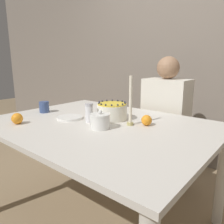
{
  "coord_description": "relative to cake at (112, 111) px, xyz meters",
  "views": [
    {
      "loc": [
        0.99,
        -1.06,
        1.16
      ],
      "look_at": [
        0.01,
        0.12,
        0.81
      ],
      "focal_mm": 35.0,
      "sensor_mm": 36.0,
      "label": 1
    }
  ],
  "objects": [
    {
      "name": "orange_fruit_0",
      "position": [
        -0.18,
        0.25,
        -0.02
      ],
      "size": [
        0.08,
        0.08,
        0.08
      ],
      "color": "orange",
      "rests_on": "dining_table"
    },
    {
      "name": "person_man_blue_shirt",
      "position": [
        0.11,
        0.64,
        -0.29
      ],
      "size": [
        0.4,
        0.34,
        1.21
      ],
      "rotation": [
        0.0,
        0.0,
        3.14
      ],
      "color": "#473D33",
      "rests_on": "ground_plane"
    },
    {
      "name": "orange_fruit_1",
      "position": [
        0.27,
        0.03,
        -0.02
      ],
      "size": [
        0.07,
        0.07,
        0.07
      ],
      "color": "orange",
      "rests_on": "dining_table"
    },
    {
      "name": "cake",
      "position": [
        0.0,
        0.0,
        0.0
      ],
      "size": [
        0.22,
        0.22,
        0.13
      ],
      "color": "white",
      "rests_on": "dining_table"
    },
    {
      "name": "orange_fruit_2",
      "position": [
        -0.41,
        -0.5,
        -0.02
      ],
      "size": [
        0.08,
        0.08,
        0.08
      ],
      "color": "orange",
      "rests_on": "dining_table"
    },
    {
      "name": "candle",
      "position": [
        0.19,
        -0.03,
        0.08
      ],
      "size": [
        0.04,
        0.04,
        0.32
      ],
      "color": "tan",
      "rests_on": "dining_table"
    },
    {
      "name": "sugar_shaker",
      "position": [
        -0.07,
        -0.16,
        0.01
      ],
      "size": [
        0.06,
        0.06,
        0.13
      ],
      "color": "white",
      "rests_on": "dining_table"
    },
    {
      "name": "sugar_bowl",
      "position": [
        0.08,
        -0.22,
        -0.01
      ],
      "size": [
        0.13,
        0.13,
        0.12
      ],
      "color": "white",
      "rests_on": "dining_table"
    },
    {
      "name": "cup",
      "position": [
        -0.58,
        -0.18,
        -0.01
      ],
      "size": [
        0.08,
        0.08,
        0.09
      ],
      "color": "#384C7F",
      "rests_on": "dining_table"
    },
    {
      "name": "ground_plane",
      "position": [
        -0.01,
        -0.12,
        -0.81
      ],
      "size": [
        12.0,
        12.0,
        0.0
      ],
      "primitive_type": "plane",
      "color": "#8C7556"
    },
    {
      "name": "wall_behind",
      "position": [
        -0.01,
        1.28,
        0.49
      ],
      "size": [
        8.0,
        0.05,
        2.6
      ],
      "color": "slate",
      "rests_on": "ground_plane"
    },
    {
      "name": "dining_table",
      "position": [
        -0.01,
        -0.12,
        -0.16
      ],
      "size": [
        1.51,
        1.14,
        0.75
      ],
      "color": "beige",
      "rests_on": "ground_plane"
    },
    {
      "name": "plate_stack",
      "position": [
        -0.25,
        -0.18,
        -0.05
      ],
      "size": [
        0.19,
        0.19,
        0.02
      ],
      "color": "white",
      "rests_on": "dining_table"
    }
  ]
}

